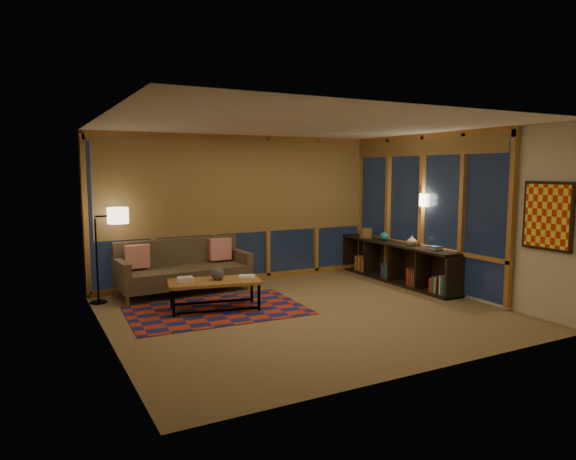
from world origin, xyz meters
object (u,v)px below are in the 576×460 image
floor_lamp (97,256)px  bookshelf (396,263)px  sofa (184,267)px  coffee_table (215,295)px

floor_lamp → bookshelf: 5.21m
sofa → coffee_table: size_ratio=1.61×
sofa → bookshelf: sofa is taller
sofa → floor_lamp: size_ratio=1.45×
sofa → floor_lamp: 1.41m
floor_lamp → sofa: bearing=-3.7°
sofa → bookshelf: bearing=-18.0°
coffee_table → bookshelf: (3.62, 0.24, 0.14)m
floor_lamp → bookshelf: bearing=-14.7°
sofa → floor_lamp: (-1.38, 0.00, 0.30)m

